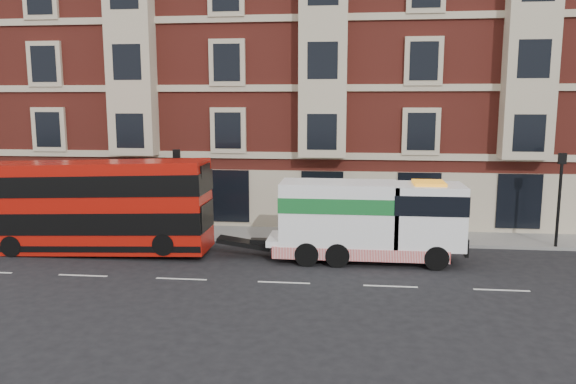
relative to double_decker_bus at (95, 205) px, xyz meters
name	(u,v)px	position (x,y,z in m)	size (l,w,h in m)	color
ground	(284,283)	(8.93, -3.34, -2.20)	(120.00, 120.00, 0.00)	black
sidewalk	(301,235)	(8.93, 4.16, -2.13)	(90.00, 3.00, 0.15)	slate
victorian_terrace	(320,48)	(9.43, 11.66, 7.86)	(45.00, 12.00, 20.40)	maroon
lamp_post_west	(178,186)	(2.93, 2.86, 0.48)	(0.35, 0.15, 4.35)	black
lamp_post_east	(560,193)	(20.93, 2.86, 0.48)	(0.35, 0.15, 4.35)	black
double_decker_bus	(95,205)	(0.00, 0.00, 0.00)	(10.27, 2.36, 4.15)	#AF1209
tow_truck	(365,220)	(12.05, 0.00, -0.39)	(8.22, 2.43, 3.42)	white
pedestrian	(25,216)	(-5.15, 2.81, -1.20)	(0.62, 0.41, 1.70)	#1C1F38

